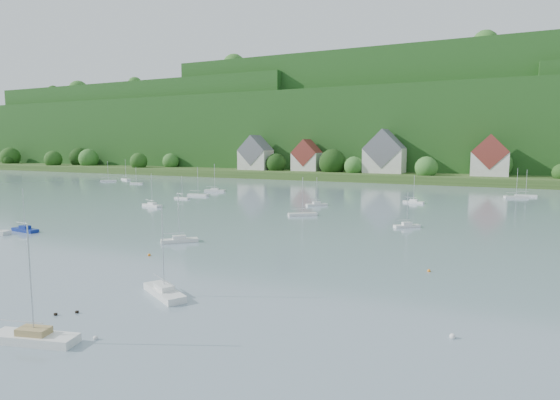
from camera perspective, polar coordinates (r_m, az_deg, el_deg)
name	(u,v)px	position (r m, az deg, el deg)	size (l,w,h in m)	color
far_shore_strip	(379,174)	(212.64, 11.92, 3.05)	(600.00, 60.00, 3.00)	#2F4C1C
forested_ridge	(410,130)	(279.39, 15.47, 8.19)	(620.00, 181.22, 69.89)	#164014
village_building_0	(256,156)	(220.01, -2.98, 5.40)	(14.00, 10.40, 16.00)	beige
village_building_1	(307,158)	(211.10, 3.28, 5.13)	(12.00, 9.36, 14.00)	beige
village_building_2	(385,155)	(199.45, 12.56, 5.33)	(16.00, 11.44, 18.00)	beige
village_building_3	(490,159)	(192.39, 24.13, 4.60)	(13.00, 10.40, 15.50)	beige
near_sailboat_1	(25,229)	(90.57, -28.52, -3.13)	(5.57, 1.94, 7.39)	navy
near_sailboat_2	(34,337)	(40.67, -27.65, -14.47)	(6.83, 3.42, 8.88)	white
near_sailboat_3	(179,240)	(72.55, -12.10, -4.72)	(4.99, 4.90, 7.38)	white
near_sailboat_4	(164,291)	(47.92, -13.86, -10.68)	(6.67, 4.86, 8.93)	white
mooring_buoy_1	(96,340)	(39.57, -21.45, -15.47)	(0.39, 0.39, 0.39)	silver
mooring_buoy_2	(429,272)	(57.73, 17.61, -8.28)	(0.38, 0.38, 0.38)	orange
mooring_buoy_3	(149,256)	(64.98, -15.58, -6.54)	(0.41, 0.41, 0.41)	orange
mooring_buoy_4	(452,338)	(39.51, 20.18, -15.45)	(0.48, 0.48, 0.48)	silver
duck_pair	(66,313)	(45.88, -24.48, -12.37)	(1.63, 1.46, 0.30)	black
far_sailboat_cluster	(331,197)	(129.88, 6.25, 0.39)	(206.04, 67.72, 8.71)	white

